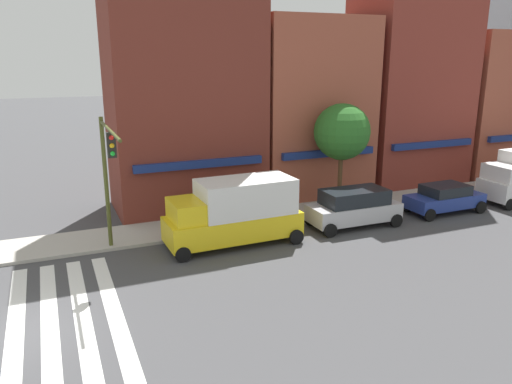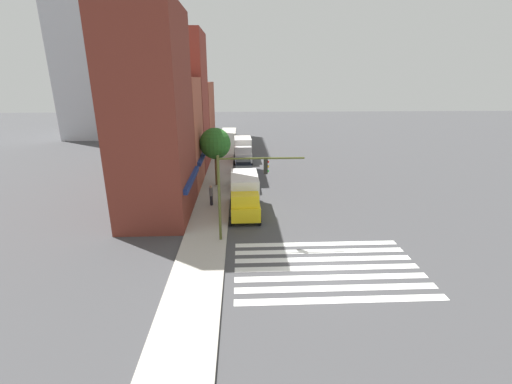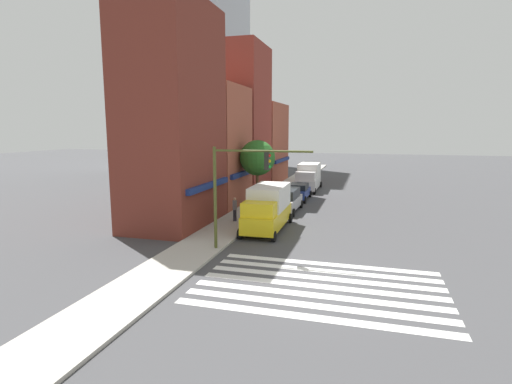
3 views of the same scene
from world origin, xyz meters
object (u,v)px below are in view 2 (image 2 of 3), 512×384
Objects in this scene: box_truck_yellow at (245,194)px; box_truck_white at (243,149)px; suv_silver at (244,178)px; street_tree at (215,144)px; sedan_blue at (243,166)px; pedestrian_grey_coat at (211,195)px; traffic_signal at (240,183)px.

box_truck_yellow is 18.89m from box_truck_white.
street_tree reaches higher than suv_silver.
suv_silver reaches higher than sedan_blue.
box_truck_yellow is 3.53× the size of pedestrian_grey_coat.
box_truck_white is at bearing -0.75° from sedan_blue.
suv_silver is (6.45, 0.00, -0.56)m from box_truck_yellow.
box_truck_white is (12.44, -0.00, 0.56)m from suv_silver.
traffic_signal reaches higher than suv_silver.
sedan_blue is at bearing -29.01° from street_tree.
street_tree reaches higher than box_truck_yellow.
traffic_signal is 5.95m from box_truck_yellow.
suv_silver is at bearing -1.66° from traffic_signal.
box_truck_white is (6.50, -0.00, 0.75)m from sedan_blue.
traffic_signal is at bearing 177.86° from box_truck_white.
box_truck_white is 17.79m from pedestrian_grey_coat.
box_truck_yellow is 1.41× the size of sedan_blue.
pedestrian_grey_coat is (-11.05, 2.85, 0.23)m from sedan_blue.
street_tree reaches higher than sedan_blue.
box_truck_white reaches higher than pedestrian_grey_coat.
box_truck_yellow is 1.00× the size of box_truck_white.
pedestrian_grey_coat is (-17.55, 2.85, -0.51)m from box_truck_white.
box_truck_yellow is at bearing -179.43° from suv_silver.
street_tree is (-5.05, 2.80, 3.57)m from sedan_blue.
traffic_signal is at bearing 178.90° from suv_silver.
box_truck_yellow is 1.32× the size of suv_silver.
pedestrian_grey_coat is (6.70, 2.50, -3.06)m from traffic_signal.
suv_silver is at bearing -1.26° from box_truck_yellow.
box_truck_yellow reaches higher than suv_silver.
box_truck_yellow is 6.47m from suv_silver.
box_truck_yellow is 12.41m from sedan_blue.
box_truck_yellow and box_truck_white have the same top height.
sedan_blue is at bearing 178.67° from box_truck_white.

